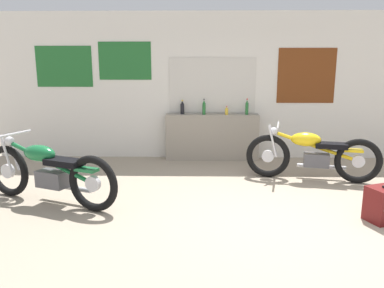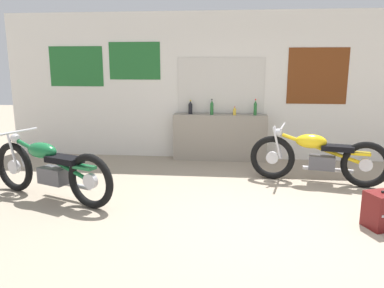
{
  "view_description": "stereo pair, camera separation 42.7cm",
  "coord_description": "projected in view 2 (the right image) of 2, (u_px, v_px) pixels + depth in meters",
  "views": [
    {
      "loc": [
        -0.99,
        -4.11,
        1.83
      ],
      "look_at": [
        -1.1,
        1.15,
        0.7
      ],
      "focal_mm": 35.0,
      "sensor_mm": 36.0,
      "label": 1
    },
    {
      "loc": [
        -0.56,
        -4.09,
        1.83
      ],
      "look_at": [
        -1.1,
        1.15,
        0.7
      ],
      "focal_mm": 35.0,
      "sensor_mm": 36.0,
      "label": 2
    }
  ],
  "objects": [
    {
      "name": "bottle_center",
      "position": [
        235.0,
        111.0,
        7.04
      ],
      "size": [
        0.06,
        0.06,
        0.16
      ],
      "color": "gold",
      "rests_on": "sill_counter"
    },
    {
      "name": "bottle_right_center",
      "position": [
        255.0,
        108.0,
        7.02
      ],
      "size": [
        0.06,
        0.06,
        0.31
      ],
      "color": "#23662D",
      "rests_on": "sill_counter"
    },
    {
      "name": "motorcycle_green",
      "position": [
        50.0,
        169.0,
        5.1
      ],
      "size": [
        2.06,
        0.97,
        0.91
      ],
      "color": "black",
      "rests_on": "ground_plane"
    },
    {
      "name": "motorcycle_yellow",
      "position": [
        318.0,
        157.0,
        5.79
      ],
      "size": [
        2.05,
        0.72,
        0.89
      ],
      "color": "black",
      "rests_on": "ground_plane"
    },
    {
      "name": "ground_plane",
      "position": [
        276.0,
        226.0,
        4.3
      ],
      "size": [
        24.0,
        24.0,
        0.0
      ],
      "primitive_type": "plane",
      "color": "gray"
    },
    {
      "name": "sill_counter",
      "position": [
        220.0,
        137.0,
        7.22
      ],
      "size": [
        1.78,
        0.28,
        0.88
      ],
      "color": "gray",
      "rests_on": "ground_plane"
    },
    {
      "name": "bottle_leftmost",
      "position": [
        190.0,
        108.0,
        7.2
      ],
      "size": [
        0.08,
        0.08,
        0.27
      ],
      "color": "black",
      "rests_on": "sill_counter"
    },
    {
      "name": "wall_back",
      "position": [
        259.0,
        87.0,
        7.12
      ],
      "size": [
        10.0,
        0.07,
        2.8
      ],
      "color": "silver",
      "rests_on": "ground_plane"
    },
    {
      "name": "bottle_left_center",
      "position": [
        212.0,
        108.0,
        7.09
      ],
      "size": [
        0.06,
        0.06,
        0.3
      ],
      "color": "#23662D",
      "rests_on": "sill_counter"
    }
  ]
}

